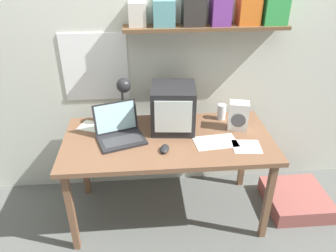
# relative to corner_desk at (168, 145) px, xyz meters

# --- Properties ---
(ground_plane) EXTENTS (12.00, 12.00, 0.00)m
(ground_plane) POSITION_rel_corner_desk_xyz_m (0.00, 0.00, -0.66)
(ground_plane) COLOR #5A5D5A
(back_wall) EXTENTS (5.60, 0.24, 2.60)m
(back_wall) POSITION_rel_corner_desk_xyz_m (0.01, 0.47, 0.65)
(back_wall) COLOR silver
(back_wall) RESTS_ON ground_plane
(corner_desk) EXTENTS (1.50, 0.73, 0.72)m
(corner_desk) POSITION_rel_corner_desk_xyz_m (0.00, 0.00, 0.00)
(corner_desk) COLOR brown
(corner_desk) RESTS_ON ground_plane
(crt_monitor) EXTENTS (0.34, 0.35, 0.34)m
(crt_monitor) POSITION_rel_corner_desk_xyz_m (0.05, 0.15, 0.23)
(crt_monitor) COLOR #232326
(crt_monitor) RESTS_ON corner_desk
(laptop) EXTENTS (0.39, 0.36, 0.24)m
(laptop) POSITION_rel_corner_desk_xyz_m (-0.35, 0.04, 0.12)
(laptop) COLOR #232326
(laptop) RESTS_ON corner_desk
(desk_lamp) EXTENTS (0.12, 0.17, 0.39)m
(desk_lamp) POSITION_rel_corner_desk_xyz_m (-0.31, 0.21, 0.35)
(desk_lamp) COLOR #232326
(desk_lamp) RESTS_ON corner_desk
(juice_glass) EXTENTS (0.07, 0.07, 0.12)m
(juice_glass) POSITION_rel_corner_desk_xyz_m (0.45, 0.26, 0.12)
(juice_glass) COLOR white
(juice_glass) RESTS_ON corner_desk
(space_heater) EXTENTS (0.16, 0.14, 0.22)m
(space_heater) POSITION_rel_corner_desk_xyz_m (0.53, 0.09, 0.17)
(space_heater) COLOR silver
(space_heater) RESTS_ON corner_desk
(computer_mouse) EXTENTS (0.08, 0.12, 0.03)m
(computer_mouse) POSITION_rel_corner_desk_xyz_m (-0.04, -0.16, 0.08)
(computer_mouse) COLOR #232326
(computer_mouse) RESTS_ON corner_desk
(loose_paper_near_laptop) EXTENTS (0.32, 0.21, 0.00)m
(loose_paper_near_laptop) POSITION_rel_corner_desk_xyz_m (0.33, -0.08, 0.06)
(loose_paper_near_laptop) COLOR white
(loose_paper_near_laptop) RESTS_ON corner_desk
(open_notebook) EXTENTS (0.29, 0.24, 0.00)m
(open_notebook) POSITION_rel_corner_desk_xyz_m (-0.53, 0.20, 0.06)
(open_notebook) COLOR white
(open_notebook) RESTS_ON corner_desk
(printed_handout) EXTENTS (0.21, 0.19, 0.00)m
(printed_handout) POSITION_rel_corner_desk_xyz_m (0.53, -0.16, 0.06)
(printed_handout) COLOR white
(printed_handout) RESTS_ON corner_desk
(floor_cushion) EXTENTS (0.49, 0.49, 0.13)m
(floor_cushion) POSITION_rel_corner_desk_xyz_m (1.08, -0.01, -0.59)
(floor_cushion) COLOR #98504B
(floor_cushion) RESTS_ON ground_plane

